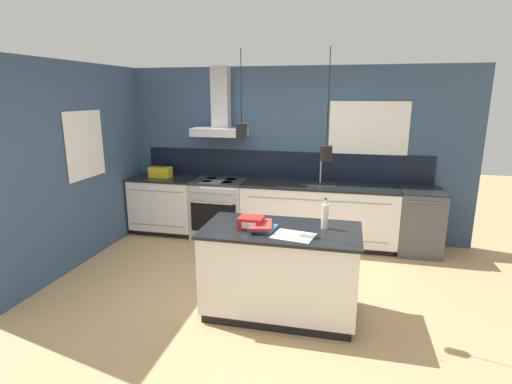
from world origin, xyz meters
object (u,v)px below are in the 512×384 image
object	(u,v)px
bottle_on_island	(325,216)
red_supply_box	(251,223)
dishwasher	(419,222)
yellow_toolbox	(160,172)
oven_range	(220,208)
book_stack	(262,227)

from	to	relation	value
bottle_on_island	red_supply_box	bearing A→B (deg)	-167.10
dishwasher	yellow_toolbox	size ratio (longest dim) A/B	2.68
red_supply_box	yellow_toolbox	bearing A→B (deg)	133.65
oven_range	yellow_toolbox	size ratio (longest dim) A/B	2.68
oven_range	dishwasher	world-z (taller)	same
book_stack	red_supply_box	bearing A→B (deg)	170.64
red_supply_box	yellow_toolbox	xyz separation A→B (m)	(-1.99, 2.09, 0.02)
bottle_on_island	book_stack	distance (m)	0.63
book_stack	red_supply_box	distance (m)	0.12
bottle_on_island	yellow_toolbox	xyz separation A→B (m)	(-2.70, 1.92, -0.05)
book_stack	red_supply_box	world-z (taller)	red_supply_box
oven_range	book_stack	distance (m)	2.43
dishwasher	book_stack	world-z (taller)	book_stack
red_supply_box	oven_range	bearing A→B (deg)	115.98
dishwasher	book_stack	xyz separation A→B (m)	(-1.81, -2.10, 0.49)
book_stack	yellow_toolbox	xyz separation A→B (m)	(-2.10, 2.10, 0.05)
book_stack	yellow_toolbox	bearing A→B (deg)	135.00
book_stack	red_supply_box	size ratio (longest dim) A/B	1.52
dishwasher	yellow_toolbox	world-z (taller)	yellow_toolbox
bottle_on_island	yellow_toolbox	size ratio (longest dim) A/B	0.91
dishwasher	bottle_on_island	distance (m)	2.35
bottle_on_island	book_stack	bearing A→B (deg)	-163.02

